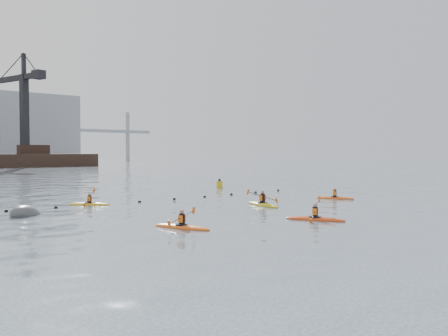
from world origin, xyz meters
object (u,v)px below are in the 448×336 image
at_px(kayaker_0, 315,218).
at_px(kayaker_3, 263,204).
at_px(mooring_buoy, 26,215).
at_px(kayaker_4, 335,198).
at_px(kayaker_5, 90,204).
at_px(kayaker_2, 182,226).
at_px(nav_buoy, 219,185).

height_order(kayaker_0, kayaker_3, kayaker_0).
distance_m(kayaker_0, mooring_buoy, 16.51).
height_order(kayaker_4, kayaker_5, kayaker_5).
bearing_deg(kayaker_3, kayaker_2, -143.88).
bearing_deg(nav_buoy, kayaker_5, -160.25).
height_order(kayaker_3, mooring_buoy, kayaker_3).
bearing_deg(kayaker_5, kayaker_4, -71.83).
relative_size(kayaker_5, mooring_buoy, 1.07).
distance_m(kayaker_0, kayaker_3, 7.30).
xyz_separation_m(kayaker_3, kayaker_5, (-8.93, 7.94, -0.02)).
distance_m(kayaker_4, mooring_buoy, 22.29).
relative_size(kayaker_4, nav_buoy, 2.44).
relative_size(kayaker_4, kayaker_5, 1.13).
height_order(mooring_buoy, nav_buoy, nav_buoy).
distance_m(mooring_buoy, nav_buoy, 23.23).
bearing_deg(kayaker_2, kayaker_3, 4.04).
bearing_deg(kayaker_5, nav_buoy, -25.43).
distance_m(kayaker_0, kayaker_5, 15.97).
bearing_deg(kayaker_3, kayaker_5, 150.28).
bearing_deg(kayaker_2, nav_buoy, 26.36).
relative_size(kayaker_0, kayaker_2, 0.99).
relative_size(kayaker_3, kayaker_5, 1.49).
xyz_separation_m(kayaker_2, mooring_buoy, (-4.28, 9.64, -0.10)).
xyz_separation_m(kayaker_4, mooring_buoy, (-21.58, 5.60, -0.09)).
bearing_deg(kayaker_5, mooring_buoy, 162.50).
bearing_deg(kayaker_3, kayaker_4, 9.41).
distance_m(kayaker_3, kayaker_4, 7.57).
distance_m(kayaker_2, kayaker_5, 12.34).
relative_size(kayaker_3, kayaker_4, 1.32).
xyz_separation_m(mooring_buoy, nav_buoy, (21.58, 8.59, 0.35)).
relative_size(kayaker_0, nav_buoy, 2.77).
height_order(kayaker_3, nav_buoy, kayaker_3).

